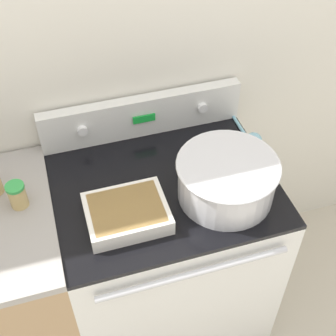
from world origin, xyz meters
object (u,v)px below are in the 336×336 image
(casserole_dish, at_px, (127,213))
(spice_jar_green_cap, at_px, (17,195))
(mixing_bowl, at_px, (227,178))
(ladle, at_px, (251,138))

(casserole_dish, distance_m, spice_jar_green_cap, 0.38)
(spice_jar_green_cap, bearing_deg, casserole_dish, -25.36)
(mixing_bowl, relative_size, casserole_dish, 1.31)
(mixing_bowl, xyz_separation_m, spice_jar_green_cap, (-0.71, 0.15, -0.03))
(mixing_bowl, relative_size, ladle, 1.10)
(mixing_bowl, height_order, ladle, mixing_bowl)
(casserole_dish, height_order, spice_jar_green_cap, spice_jar_green_cap)
(casserole_dish, distance_m, ladle, 0.61)
(casserole_dish, bearing_deg, mixing_bowl, 1.31)
(mixing_bowl, bearing_deg, spice_jar_green_cap, 167.63)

